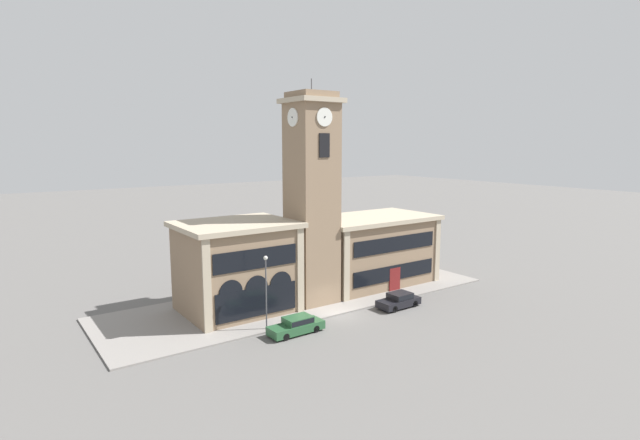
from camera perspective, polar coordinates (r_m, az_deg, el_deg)
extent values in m
plane|color=#605E5B|center=(46.73, 2.37, -10.80)|extent=(300.00, 300.00, 0.00)
cube|color=gray|center=(51.54, -1.90, -8.83)|extent=(40.17, 12.48, 0.15)
cube|color=#897056|center=(48.21, -0.94, 1.65)|extent=(4.09, 4.09, 19.36)
cube|color=tan|center=(48.01, -0.98, 13.46)|extent=(4.79, 4.79, 0.45)
cube|color=#897056|center=(48.06, -0.98, 14.09)|extent=(3.76, 3.76, 0.60)
cylinder|color=#4C4C51|center=(48.15, -0.98, 15.15)|extent=(0.10, 0.10, 1.20)
cylinder|color=silver|center=(46.19, 0.52, 11.69)|extent=(1.70, 0.10, 1.70)
cylinder|color=black|center=(46.14, 0.57, 11.70)|extent=(0.14, 0.04, 0.14)
cylinder|color=silver|center=(46.77, -3.14, 11.64)|extent=(0.10, 1.70, 1.70)
cylinder|color=black|center=(46.73, -3.21, 11.65)|extent=(0.04, 0.14, 0.14)
cube|color=black|center=(46.14, 0.51, 8.53)|extent=(1.14, 0.10, 2.20)
cube|color=#897056|center=(47.32, -9.52, -5.59)|extent=(9.78, 7.84, 8.03)
cube|color=tan|center=(46.47, -9.65, -0.51)|extent=(10.48, 8.54, 0.45)
cube|color=tan|center=(42.04, -12.77, -7.51)|extent=(0.70, 0.16, 8.03)
cube|color=tan|center=(46.09, -2.24, -5.86)|extent=(0.70, 0.16, 8.03)
cube|color=black|center=(43.46, -7.31, -4.42)|extent=(8.02, 0.10, 1.77)
cube|color=black|center=(44.49, -7.21, -9.26)|extent=(7.82, 0.10, 2.57)
cylinder|color=black|center=(43.07, -10.14, -8.15)|extent=(2.15, 0.06, 2.15)
cylinder|color=black|center=(44.11, -7.24, -7.68)|extent=(2.15, 0.06, 2.15)
cylinder|color=black|center=(45.25, -4.48, -7.21)|extent=(2.15, 0.06, 2.15)
cube|color=#897056|center=(56.26, 5.79, -3.66)|extent=(13.74, 7.84, 7.20)
cube|color=tan|center=(55.57, 5.85, 0.20)|extent=(14.44, 8.54, 0.45)
cube|color=tan|center=(49.23, 3.06, -5.42)|extent=(0.70, 0.16, 7.20)
cube|color=tan|center=(58.00, 13.27, -3.47)|extent=(0.70, 0.16, 7.20)
cube|color=black|center=(53.08, 8.61, -2.72)|extent=(11.27, 0.10, 1.58)
cube|color=maroon|center=(53.97, 8.53, -6.76)|extent=(1.50, 0.12, 2.59)
cube|color=black|center=(53.77, 8.54, -5.96)|extent=(11.27, 0.10, 1.61)
cube|color=#285633|center=(42.32, -2.76, -12.18)|extent=(4.83, 1.83, 0.70)
cube|color=#285633|center=(42.20, -2.54, -11.33)|extent=(2.33, 1.61, 0.56)
cube|color=black|center=(42.20, -2.54, -11.33)|extent=(2.24, 1.64, 0.42)
cylinder|color=black|center=(41.06, -3.94, -13.19)|extent=(0.61, 0.23, 0.61)
cylinder|color=black|center=(42.26, -5.06, -12.55)|extent=(0.61, 0.23, 0.61)
cylinder|color=black|center=(42.60, -0.47, -12.34)|extent=(0.61, 0.23, 0.61)
cylinder|color=black|center=(43.76, -1.66, -11.76)|extent=(0.61, 0.23, 0.61)
cube|color=black|center=(49.19, 8.96, -9.26)|extent=(4.40, 1.96, 0.68)
cube|color=black|center=(49.12, 9.12, -8.53)|extent=(2.13, 1.73, 0.56)
cube|color=black|center=(49.12, 9.12, -8.53)|extent=(2.05, 1.77, 0.42)
cylinder|color=black|center=(47.78, 8.50, -10.04)|extent=(0.65, 0.23, 0.64)
cylinder|color=black|center=(48.91, 7.12, -9.57)|extent=(0.65, 0.23, 0.64)
cylinder|color=black|center=(49.64, 10.76, -9.38)|extent=(0.65, 0.23, 0.64)
cylinder|color=black|center=(50.72, 9.37, -8.94)|extent=(0.65, 0.23, 0.64)
cylinder|color=#4C4C51|center=(42.35, -6.17, -8.49)|extent=(0.12, 0.12, 5.94)
sphere|color=silver|center=(41.53, -6.25, -4.33)|extent=(0.36, 0.36, 0.36)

